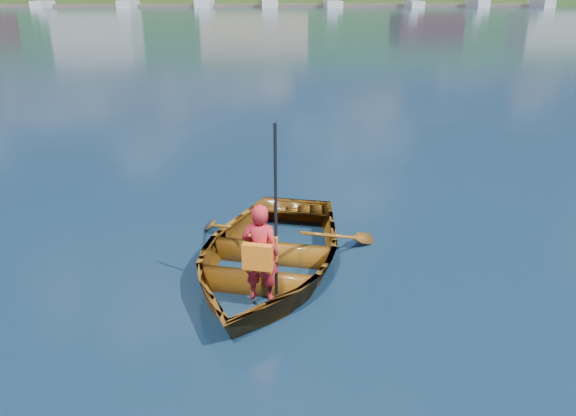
{
  "coord_description": "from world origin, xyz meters",
  "views": [
    {
      "loc": [
        -0.95,
        -6.18,
        3.45
      ],
      "look_at": [
        -0.73,
        0.5,
        0.89
      ],
      "focal_mm": 35.0,
      "sensor_mm": 36.0,
      "label": 1
    }
  ],
  "objects_px": {
    "child_paddler": "(260,253)",
    "marina_yachts": "(252,2)",
    "dock": "(240,6)",
    "rowboat": "(267,254)"
  },
  "relations": [
    {
      "from": "child_paddler",
      "to": "rowboat",
      "type": "bearing_deg",
      "value": 85.72
    },
    {
      "from": "dock",
      "to": "marina_yachts",
      "type": "relative_size",
      "value": 1.1
    },
    {
      "from": "child_paddler",
      "to": "dock",
      "type": "distance_m",
      "value": 148.57
    },
    {
      "from": "child_paddler",
      "to": "marina_yachts",
      "type": "height_order",
      "value": "marina_yachts"
    },
    {
      "from": "dock",
      "to": "marina_yachts",
      "type": "distance_m",
      "value": 5.73
    },
    {
      "from": "rowboat",
      "to": "child_paddler",
      "type": "xyz_separation_m",
      "value": [
        -0.07,
        -0.91,
        0.45
      ]
    },
    {
      "from": "dock",
      "to": "child_paddler",
      "type": "bearing_deg",
      "value": -87.26
    },
    {
      "from": "rowboat",
      "to": "dock",
      "type": "distance_m",
      "value": 147.67
    },
    {
      "from": "marina_yachts",
      "to": "dock",
      "type": "bearing_deg",
      "value": 124.23
    },
    {
      "from": "child_paddler",
      "to": "marina_yachts",
      "type": "distance_m",
      "value": 143.79
    }
  ]
}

